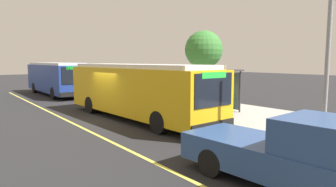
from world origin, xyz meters
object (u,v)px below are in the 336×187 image
Objects in this scene: pickup_truck at (295,155)px; route_sign_post at (222,85)px; waiting_bench at (214,102)px; transit_bus_main at (137,89)px; transit_bus_second at (56,77)px.

route_sign_post is (-6.32, 4.27, 1.10)m from pickup_truck.
waiting_bench is at bearing 140.93° from route_sign_post.
transit_bus_main is 6.89× the size of waiting_bench.
transit_bus_second is 6.38× the size of waiting_bench.
waiting_bench is at bearing 17.98° from transit_bus_second.
transit_bus_main is 1.99× the size of pickup_truck.
transit_bus_second is 24.24m from pickup_truck.
transit_bus_second is at bearing -179.76° from transit_bus_main.
transit_bus_second is at bearing -171.14° from route_sign_post.
pickup_truck is at bearing -35.62° from waiting_bench.
route_sign_post is (17.87, 2.79, 0.34)m from transit_bus_second.
transit_bus_second is at bearing 176.48° from pickup_truck.
route_sign_post is at bearing 145.93° from pickup_truck.
transit_bus_second is 18.08m from route_sign_post.
pickup_truck is at bearing -3.52° from transit_bus_second.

